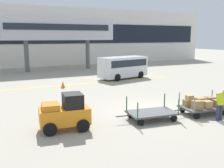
{
  "coord_description": "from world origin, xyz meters",
  "views": [
    {
      "loc": [
        -7.9,
        -11.23,
        3.95
      ],
      "look_at": [
        -1.5,
        1.74,
        1.34
      ],
      "focal_mm": 41.65,
      "sensor_mm": 36.0,
      "label": 1
    }
  ],
  "objects_px": {
    "safety_cone_near": "(63,85)",
    "shuttle_van": "(123,66)",
    "baggage_handler": "(221,103)",
    "baggage_tug": "(65,113)",
    "baggage_cart_middle": "(203,104)",
    "baggage_cart_lead": "(152,113)"
  },
  "relations": [
    {
      "from": "baggage_tug",
      "to": "baggage_handler",
      "type": "bearing_deg",
      "value": -16.77
    },
    {
      "from": "baggage_handler",
      "to": "shuttle_van",
      "type": "xyz_separation_m",
      "value": [
        2.1,
        13.52,
        0.37
      ]
    },
    {
      "from": "baggage_tug",
      "to": "shuttle_van",
      "type": "bearing_deg",
      "value": 51.53
    },
    {
      "from": "baggage_cart_middle",
      "to": "baggage_handler",
      "type": "xyz_separation_m",
      "value": [
        -0.14,
        -1.24,
        0.36
      ]
    },
    {
      "from": "baggage_tug",
      "to": "baggage_cart_middle",
      "type": "xyz_separation_m",
      "value": [
        7.11,
        -0.86,
        -0.24
      ]
    },
    {
      "from": "baggage_cart_lead",
      "to": "baggage_tug",
      "type": "bearing_deg",
      "value": 172.9
    },
    {
      "from": "baggage_tug",
      "to": "baggage_cart_middle",
      "type": "bearing_deg",
      "value": -6.93
    },
    {
      "from": "baggage_cart_lead",
      "to": "baggage_handler",
      "type": "distance_m",
      "value": 3.3
    },
    {
      "from": "safety_cone_near",
      "to": "baggage_cart_lead",
      "type": "bearing_deg",
      "value": -80.47
    },
    {
      "from": "shuttle_van",
      "to": "safety_cone_near",
      "type": "distance_m",
      "value": 6.99
    },
    {
      "from": "baggage_cart_lead",
      "to": "baggage_handler",
      "type": "bearing_deg",
      "value": -29.15
    },
    {
      "from": "baggage_handler",
      "to": "safety_cone_near",
      "type": "relative_size",
      "value": 2.84
    },
    {
      "from": "shuttle_van",
      "to": "safety_cone_near",
      "type": "bearing_deg",
      "value": -161.92
    },
    {
      "from": "baggage_cart_middle",
      "to": "safety_cone_near",
      "type": "relative_size",
      "value": 5.58
    },
    {
      "from": "baggage_cart_middle",
      "to": "shuttle_van",
      "type": "relative_size",
      "value": 0.6
    },
    {
      "from": "baggage_tug",
      "to": "shuttle_van",
      "type": "distance_m",
      "value": 14.59
    },
    {
      "from": "baggage_cart_middle",
      "to": "safety_cone_near",
      "type": "bearing_deg",
      "value": 114.53
    },
    {
      "from": "baggage_tug",
      "to": "shuttle_van",
      "type": "xyz_separation_m",
      "value": [
        9.07,
        11.41,
        0.48
      ]
    },
    {
      "from": "baggage_cart_lead",
      "to": "baggage_handler",
      "type": "xyz_separation_m",
      "value": [
        2.85,
        -1.59,
        0.52
      ]
    },
    {
      "from": "baggage_cart_lead",
      "to": "baggage_cart_middle",
      "type": "height_order",
      "value": "same"
    },
    {
      "from": "safety_cone_near",
      "to": "shuttle_van",
      "type": "bearing_deg",
      "value": 18.08
    },
    {
      "from": "baggage_cart_lead",
      "to": "shuttle_van",
      "type": "xyz_separation_m",
      "value": [
        4.94,
        11.93,
        0.89
      ]
    }
  ]
}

